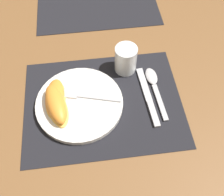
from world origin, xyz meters
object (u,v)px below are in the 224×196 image
plate (80,102)px  citrus_wedge_0 (55,97)px  fork (80,95)px  juice_glass (126,60)px  knife (148,97)px  spoon (154,83)px  citrus_wedge_1 (56,104)px

plate → citrus_wedge_0: citrus_wedge_0 is taller
fork → citrus_wedge_0: size_ratio=1.53×
plate → juice_glass: juice_glass is taller
plate → knife: 0.20m
spoon → citrus_wedge_0: citrus_wedge_0 is taller
citrus_wedge_0 → fork: bearing=5.2°
spoon → fork: 0.22m
knife → citrus_wedge_1: bearing=-177.7°
plate → fork: fork is taller
spoon → citrus_wedge_1: citrus_wedge_1 is taller
plate → citrus_wedge_1: 0.07m
fork → citrus_wedge_0: citrus_wedge_0 is taller
juice_glass → spoon: juice_glass is taller
plate → spoon: 0.23m
knife → spoon: (0.03, 0.05, 0.00)m
fork → citrus_wedge_1: 0.07m
spoon → fork: fork is taller
citrus_wedge_0 → spoon: bearing=6.5°
fork → citrus_wedge_1: (-0.07, -0.03, 0.02)m
knife → citrus_wedge_0: 0.26m
citrus_wedge_1 → citrus_wedge_0: bearing=98.1°
citrus_wedge_1 → fork: bearing=25.6°
knife → fork: bearing=173.7°
juice_glass → plate: bearing=-142.9°
knife → citrus_wedge_0: citrus_wedge_0 is taller
knife → fork: size_ratio=1.03×
fork → citrus_wedge_1: size_ratio=1.38×
juice_glass → citrus_wedge_0: size_ratio=0.68×
plate → spoon: bearing=11.0°
juice_glass → knife: bearing=-67.0°
juice_glass → fork: juice_glass is taller
juice_glass → citrus_wedge_1: (-0.21, -0.13, -0.00)m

